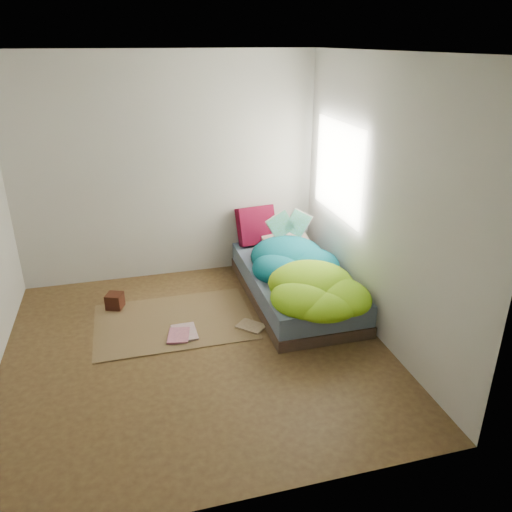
# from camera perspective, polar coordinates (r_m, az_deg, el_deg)

# --- Properties ---
(ground) EXTENTS (3.50, 3.50, 0.00)m
(ground) POSITION_cam_1_polar(r_m,az_deg,el_deg) (4.82, -6.78, -10.50)
(ground) COLOR #49301C
(ground) RESTS_ON ground
(room_walls) EXTENTS (3.54, 3.54, 2.62)m
(room_walls) POSITION_cam_1_polar(r_m,az_deg,el_deg) (4.15, -7.68, 8.54)
(room_walls) COLOR beige
(room_walls) RESTS_ON ground
(bed) EXTENTS (1.00, 2.00, 0.34)m
(bed) POSITION_cam_1_polar(r_m,az_deg,el_deg) (5.59, 4.44, -3.28)
(bed) COLOR #3C2E20
(bed) RESTS_ON ground
(duvet) EXTENTS (0.96, 1.84, 0.34)m
(duvet) POSITION_cam_1_polar(r_m,az_deg,el_deg) (5.26, 5.34, -1.00)
(duvet) COLOR #075774
(duvet) RESTS_ON bed
(rug) EXTENTS (1.60, 1.10, 0.01)m
(rug) POSITION_cam_1_polar(r_m,az_deg,el_deg) (5.27, -9.33, -7.38)
(rug) COLOR brown
(rug) RESTS_ON ground
(pillow_floral) EXTENTS (0.57, 0.36, 0.13)m
(pillow_floral) POSITION_cam_1_polar(r_m,az_deg,el_deg) (6.23, 3.11, 2.00)
(pillow_floral) COLOR silver
(pillow_floral) RESTS_ON bed
(pillow_magenta) EXTENTS (0.48, 0.22, 0.47)m
(pillow_magenta) POSITION_cam_1_polar(r_m,az_deg,el_deg) (6.17, 0.03, 3.52)
(pillow_magenta) COLOR #54051A
(pillow_magenta) RESTS_ON bed
(open_book) EXTENTS (0.45, 0.11, 0.27)m
(open_book) POSITION_cam_1_polar(r_m,az_deg,el_deg) (5.77, 3.88, 4.59)
(open_book) COLOR #318D2E
(open_book) RESTS_ON duvet
(wooden_box) EXTENTS (0.21, 0.21, 0.16)m
(wooden_box) POSITION_cam_1_polar(r_m,az_deg,el_deg) (5.61, -15.84, -4.95)
(wooden_box) COLOR #34180B
(wooden_box) RESTS_ON rug
(floor_book_a) EXTENTS (0.24, 0.32, 0.02)m
(floor_book_a) POSITION_cam_1_polar(r_m,az_deg,el_deg) (5.02, -9.51, -8.82)
(floor_book_a) COLOR beige
(floor_book_a) RESTS_ON rug
(floor_book_b) EXTENTS (0.26, 0.31, 0.03)m
(floor_book_b) POSITION_cam_1_polar(r_m,az_deg,el_deg) (5.00, -10.03, -8.99)
(floor_book_b) COLOR pink
(floor_book_b) RESTS_ON rug
(floor_book_c) EXTENTS (0.33, 0.33, 0.02)m
(floor_book_c) POSITION_cam_1_polar(r_m,az_deg,el_deg) (5.01, -1.16, -8.54)
(floor_book_c) COLOR tan
(floor_book_c) RESTS_ON rug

